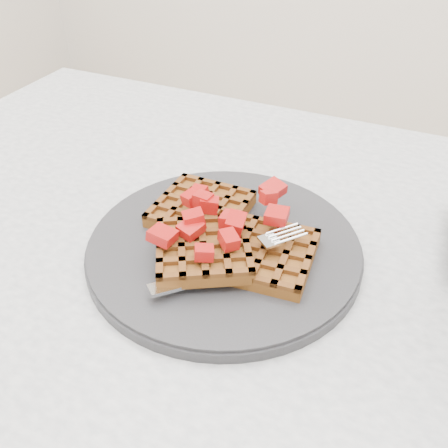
% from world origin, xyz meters
% --- Properties ---
extents(table, '(1.20, 0.80, 0.75)m').
position_xyz_m(table, '(0.00, 0.00, 0.64)').
color(table, silver).
rests_on(table, ground).
extents(plate, '(0.30, 0.30, 0.02)m').
position_xyz_m(plate, '(-0.06, 0.00, 0.76)').
color(plate, '#242427').
rests_on(plate, table).
extents(waffles, '(0.20, 0.19, 0.03)m').
position_xyz_m(waffles, '(-0.06, 0.00, 0.78)').
color(waffles, brown).
rests_on(waffles, plate).
extents(strawberry_pile, '(0.15, 0.15, 0.02)m').
position_xyz_m(strawberry_pile, '(-0.06, 0.00, 0.80)').
color(strawberry_pile, '#8B0001').
rests_on(strawberry_pile, waffles).
extents(fork, '(0.13, 0.15, 0.02)m').
position_xyz_m(fork, '(-0.03, -0.03, 0.77)').
color(fork, silver).
rests_on(fork, plate).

